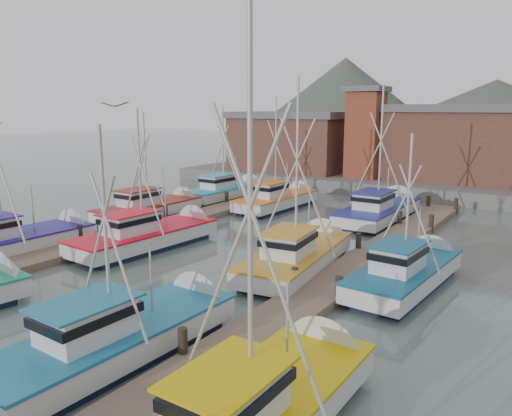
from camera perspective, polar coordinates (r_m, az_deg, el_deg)
The scene contains 19 objects.
ground at distance 21.44m, azimuth -16.91°, elevation -10.32°, with size 260.00×260.00×0.00m, color #50605D.
dock_left at distance 29.01m, azimuth -19.70°, elevation -4.39°, with size 2.30×46.00×1.50m.
dock_right at distance 20.12m, azimuth 5.61°, elevation -10.68°, with size 2.30×46.00×1.50m.
quay at distance 52.40m, azimuth 15.79°, elevation 3.06°, with size 44.00×16.00×1.20m, color slate.
shed_left at distance 54.56m, azimuth 4.19°, elevation 7.72°, with size 12.72×8.48×6.20m.
shed_center at distance 50.53m, azimuth 22.56°, elevation 7.00°, with size 14.84×9.54×6.90m.
lookout_tower at distance 48.85m, azimuth 12.39°, elevation 8.49°, with size 3.60×3.60×8.50m.
distant_hills at distance 138.26m, azimuth 21.70°, elevation 7.31°, with size 175.00×140.00×42.00m.
boat_5 at distance 16.91m, azimuth -14.20°, elevation -13.70°, with size 3.30×9.11×8.05m.
boat_6 at distance 29.87m, azimuth -25.63°, elevation -3.45°, with size 4.38×9.65×10.79m.
boat_7 at distance 12.98m, azimuth 1.23°, elevation -21.52°, with size 4.20×8.80×10.58m.
boat_8 at distance 28.89m, azimuth -11.70°, elevation -3.05°, with size 3.51×9.52×8.55m.
boat_9 at distance 24.63m, azimuth 5.16°, elevation -5.35°, with size 3.94×9.44×9.93m.
boat_10 at distance 36.71m, azimuth -11.53°, elevation 0.01°, with size 3.43×8.94×8.21m.
boat_11 at distance 23.12m, azimuth 17.12°, elevation -6.97°, with size 3.15×8.49×7.42m.
boat_12 at distance 39.28m, azimuth 2.78°, elevation 0.96°, with size 3.72×8.95×9.30m.
boat_13 at distance 36.27m, azimuth 14.15°, elevation -0.23°, with size 4.14×9.97×10.25m.
boat_14 at distance 43.46m, azimuth -3.13°, elevation 1.96°, with size 3.60×9.09×8.69m.
gull_far at distance 21.08m, azimuth -15.90°, elevation 11.24°, with size 1.54×0.60×0.24m.
Camera 1 is at (15.61, -12.52, 7.73)m, focal length 35.00 mm.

